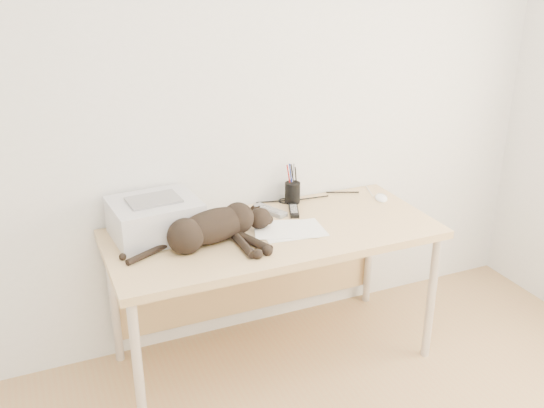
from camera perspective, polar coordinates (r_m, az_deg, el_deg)
name	(u,v)px	position (r m, az deg, el deg)	size (l,w,h in m)	color
wall_back	(245,101)	(3.07, -2.54, 9.69)	(3.50, 3.50, 0.00)	white
desk	(267,248)	(3.06, -0.50, -4.14)	(1.60, 0.70, 0.74)	tan
printer	(155,218)	(2.90, -10.95, -1.29)	(0.42, 0.37, 0.19)	silver
papers	(289,230)	(2.93, 1.62, -2.44)	(0.37, 0.30, 0.01)	white
cat	(211,229)	(2.79, -5.77, -2.36)	(0.75, 0.36, 0.17)	black
mug	(187,213)	(3.05, -8.00, -0.81)	(0.09, 0.09, 0.09)	white
pen_cup	(292,192)	(3.24, 1.94, 1.12)	(0.08, 0.08, 0.21)	black
remote_grey	(270,211)	(3.13, -0.20, -0.62)	(0.06, 0.20, 0.02)	gray
remote_black	(294,211)	(3.13, 2.07, -0.62)	(0.05, 0.17, 0.02)	black
mouse	(381,196)	(3.35, 10.25, 0.76)	(0.07, 0.11, 0.04)	white
cable_tangle	(250,207)	(3.19, -2.06, -0.24)	(1.36, 0.07, 0.01)	black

